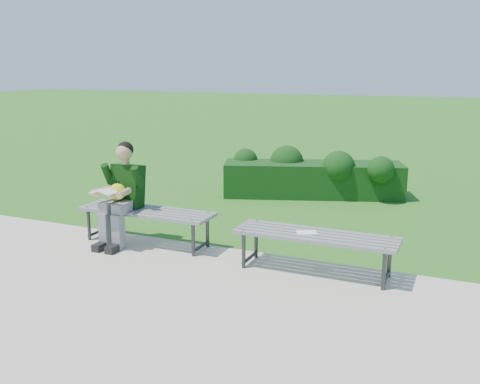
# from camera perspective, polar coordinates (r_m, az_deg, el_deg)

# --- Properties ---
(ground) EXTENTS (80.00, 80.00, 0.00)m
(ground) POSITION_cam_1_polar(r_m,az_deg,el_deg) (6.78, -0.26, -6.28)
(ground) COLOR #3E7C21
(ground) RESTS_ON ground
(walkway) EXTENTS (30.00, 3.50, 0.02)m
(walkway) POSITION_cam_1_polar(r_m,az_deg,el_deg) (5.33, -8.01, -11.85)
(walkway) COLOR #BCB09F
(walkway) RESTS_ON ground
(hedge) EXTENTS (3.23, 1.77, 0.88)m
(hedge) POSITION_cam_1_polar(r_m,az_deg,el_deg) (9.64, 7.69, 1.80)
(hedge) COLOR #144119
(hedge) RESTS_ON ground
(bench_left) EXTENTS (1.80, 0.50, 0.46)m
(bench_left) POSITION_cam_1_polar(r_m,az_deg,el_deg) (6.98, -9.95, -2.32)
(bench_left) COLOR slate
(bench_left) RESTS_ON walkway
(bench_right) EXTENTS (1.80, 0.50, 0.46)m
(bench_right) POSITION_cam_1_polar(r_m,az_deg,el_deg) (5.96, 8.06, -4.93)
(bench_right) COLOR slate
(bench_right) RESTS_ON walkway
(seated_boy) EXTENTS (0.56, 0.76, 1.31)m
(seated_boy) POSITION_cam_1_polar(r_m,az_deg,el_deg) (7.00, -12.51, 0.13)
(seated_boy) COLOR gray
(seated_boy) RESTS_ON walkway
(paper_sheet) EXTENTS (0.27, 0.24, 0.01)m
(paper_sheet) POSITION_cam_1_polar(r_m,az_deg,el_deg) (5.97, 7.15, -4.30)
(paper_sheet) COLOR white
(paper_sheet) RESTS_ON bench_right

